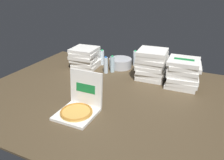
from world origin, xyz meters
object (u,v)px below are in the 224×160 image
Objects in this scene: ice_bucket at (120,63)px; water_bottle_3 at (106,65)px; open_pizza_box at (79,105)px; pizza_stack_right_mid at (152,64)px; pizza_stack_left_mid at (85,57)px; water_bottle_2 at (112,64)px; pizza_stack_left_far at (183,73)px; water_bottle_0 at (135,58)px; water_bottle_1 at (102,58)px.

ice_bucket is 1.39× the size of water_bottle_3.
open_pizza_box is 1.03× the size of pizza_stack_right_mid.
pizza_stack_left_mid is (-0.63, 1.17, 0.07)m from open_pizza_box.
pizza_stack_right_mid is at bearing 2.16° from water_bottle_2.
pizza_stack_left_mid is 1.69× the size of water_bottle_2.
pizza_stack_left_far reaches higher than water_bottle_3.
water_bottle_3 is (-0.28, -0.47, 0.00)m from water_bottle_0.
pizza_stack_left_far is at bearing 51.87° from open_pizza_box.
ice_bucket is at bearing 80.43° from water_bottle_2.
pizza_stack_left_mid reaches higher than ice_bucket.
pizza_stack_right_mid reaches higher than pizza_stack_left_mid.
pizza_stack_right_mid reaches higher than pizza_stack_left_far.
water_bottle_3 is (0.21, -0.29, 0.00)m from water_bottle_1.
pizza_stack_left_mid is at bearing 177.08° from water_bottle_2.
pizza_stack_right_mid is at bearing -20.06° from ice_bucket.
water_bottle_2 is at bearing -37.61° from water_bottle_1.
open_pizza_box reaches higher than water_bottle_2.
pizza_stack_left_far is 1.02m from ice_bucket.
open_pizza_box is 1.15m from water_bottle_2.
pizza_stack_left_mid is 0.42m from water_bottle_3.
open_pizza_box reaches higher than water_bottle_1.
water_bottle_3 is at bearing -54.49° from water_bottle_1.
pizza_stack_right_mid is 0.43m from pizza_stack_left_far.
water_bottle_1 is (-0.49, -0.19, 0.00)m from water_bottle_0.
water_bottle_1 is (-0.86, 0.19, -0.08)m from pizza_stack_right_mid.
pizza_stack_left_mid is 0.55m from ice_bucket.
water_bottle_1 is 1.00× the size of water_bottle_3.
pizza_stack_left_mid is at bearing 177.05° from pizza_stack_left_far.
open_pizza_box is 1.37m from ice_bucket.
water_bottle_2 is (0.47, -0.02, -0.03)m from pizza_stack_left_mid.
water_bottle_1 and water_bottle_3 have the same top height.
pizza_stack_left_far is 0.92m from water_bottle_0.
open_pizza_box is 0.98× the size of pizza_stack_left_far.
water_bottle_0 is at bearing 87.82° from open_pizza_box.
pizza_stack_left_far is at bearing -15.71° from ice_bucket.
water_bottle_0 is 0.45m from water_bottle_2.
ice_bucket is 1.39× the size of water_bottle_1.
open_pizza_box is 1.68× the size of water_bottle_1.
water_bottle_2 is at bearing 97.71° from open_pizza_box.
pizza_stack_left_mid is 1.69× the size of water_bottle_3.
pizza_stack_left_far is 1.49m from pizza_stack_left_mid.
pizza_stack_left_mid is 0.78m from water_bottle_0.
pizza_stack_left_far is (0.85, 1.09, 0.09)m from open_pizza_box.
water_bottle_1 is at bearing 107.62° from open_pizza_box.
ice_bucket is at bearing 70.28° from water_bottle_3.
pizza_stack_left_mid is at bearing -151.45° from water_bottle_0.
pizza_stack_right_mid reaches higher than water_bottle_3.
open_pizza_box is at bearing -92.18° from water_bottle_0.
ice_bucket is 0.32m from water_bottle_3.
pizza_stack_right_mid is (0.43, 1.16, 0.12)m from open_pizza_box.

